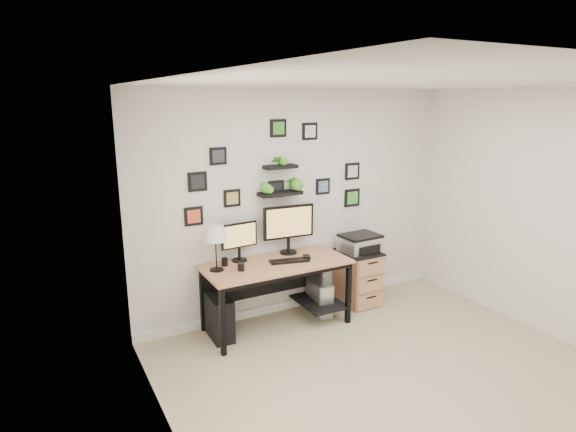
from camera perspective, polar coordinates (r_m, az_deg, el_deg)
room at (r=6.00m, az=1.35°, el=-10.15°), size 4.00×4.00×4.00m
desk at (r=5.32m, az=-1.19°, el=-6.65°), size 1.60×0.70×0.75m
monitor_left at (r=5.23m, az=-5.81°, el=-2.72°), size 0.42×0.18×0.43m
monitor_right at (r=5.45m, az=0.08°, el=-1.10°), size 0.61×0.21×0.56m
keyboard at (r=5.26m, az=0.14°, el=-5.33°), size 0.45×0.23×0.02m
mouse at (r=5.37m, az=2.21°, el=-4.88°), size 0.11×0.13×0.03m
table_lamp at (r=4.95m, az=-8.61°, el=-2.14°), size 0.24×0.24×0.49m
mug at (r=5.01m, az=-5.59°, el=-6.02°), size 0.07×0.07×0.08m
pen_cup at (r=5.17m, az=-7.53°, el=-5.41°), size 0.07×0.07×0.09m
pc_tower_black at (r=5.26m, az=-8.20°, el=-11.71°), size 0.22×0.47×0.46m
pc_tower_grey at (r=5.75m, az=3.77°, el=-9.60°), size 0.23×0.43×0.41m
file_cabinet at (r=6.05m, az=8.36°, el=-7.18°), size 0.43×0.53×0.67m
printer at (r=5.91m, az=8.56°, el=-3.18°), size 0.47×0.39×0.21m
wall_decor at (r=5.37m, az=-0.87°, el=4.70°), size 2.24×0.18×1.09m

